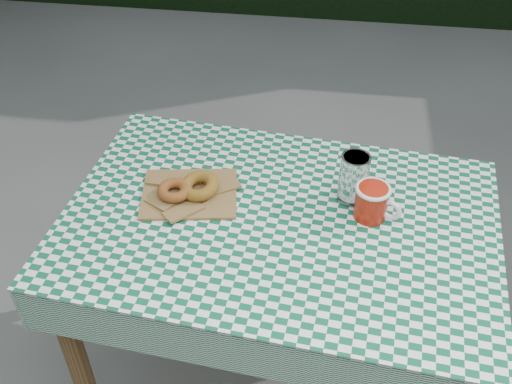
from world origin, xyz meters
The scene contains 8 objects.
ground centered at (0.00, 0.00, 0.00)m, with size 60.00×60.00×0.00m, color #575651.
table centered at (0.05, -0.06, 0.38)m, with size 1.14×0.76×0.75m, color #50361B.
tablecloth centered at (0.05, -0.06, 0.75)m, with size 1.16×0.78×0.01m, color #0C5333.
paper_bag centered at (-0.21, 0.00, 0.76)m, with size 0.26×0.21×0.01m, color olive.
bagel_front centered at (-0.25, -0.02, 0.78)m, with size 0.09×0.09×0.03m, color #96451F.
bagel_back centered at (-0.19, 0.01, 0.79)m, with size 0.11×0.11×0.03m, color #92611E.
coffee_mug centered at (0.29, -0.01, 0.81)m, with size 0.18×0.18×0.10m, color #9C1B0A, non-canonical shape.
drinking_glass centered at (0.24, 0.05, 0.83)m, with size 0.08×0.08×0.14m, color silver.
Camera 1 is at (0.15, -1.24, 1.87)m, focal length 42.37 mm.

